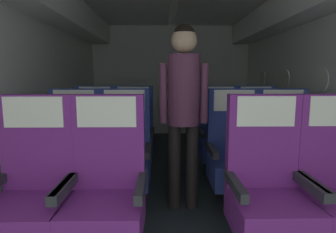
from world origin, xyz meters
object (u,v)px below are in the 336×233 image
(seat_c_right_aisle, at_px, (256,137))
(flight_attendant, at_px, (184,97))
(seat_b_left_window, at_px, (73,156))
(seat_b_left_aisle, at_px, (124,156))
(seat_c_right_window, at_px, (219,137))
(seat_a_left_window, at_px, (32,195))
(seat_b_right_window, at_px, (235,156))
(seat_c_left_aisle, at_px, (133,138))
(seat_b_right_aisle, at_px, (284,156))
(seat_a_left_aisle, at_px, (106,194))
(seat_a_right_window, at_px, (267,193))
(seat_c_left_window, at_px, (94,138))

(seat_c_right_aisle, bearing_deg, flight_attendant, -136.31)
(seat_b_left_window, xyz_separation_m, flight_attendant, (1.03, -0.10, 0.56))
(seat_b_left_window, distance_m, seat_b_left_aisle, 0.48)
(seat_c_right_window, bearing_deg, seat_a_left_window, -132.36)
(seat_b_right_window, distance_m, seat_c_left_aisle, 1.33)
(seat_b_left_aisle, height_order, seat_b_right_aisle, same)
(seat_c_right_aisle, bearing_deg, seat_b_right_window, -119.71)
(seat_a_left_aisle, height_order, seat_b_right_window, same)
(seat_b_left_window, height_order, seat_b_left_aisle, same)
(seat_b_left_window, height_order, flight_attendant, flight_attendant)
(seat_a_right_window, relative_size, seat_b_left_aisle, 1.00)
(seat_a_left_aisle, bearing_deg, seat_c_left_aisle, 90.10)
(seat_b_left_aisle, xyz_separation_m, seat_b_right_window, (1.04, -0.02, 0.00))
(seat_a_left_window, distance_m, seat_b_right_aisle, 2.16)
(seat_b_right_window, bearing_deg, seat_a_right_window, -89.73)
(seat_c_left_aisle, bearing_deg, seat_c_left_window, 178.74)
(seat_a_left_window, bearing_deg, seat_a_left_aisle, 0.30)
(seat_c_left_aisle, bearing_deg, seat_c_right_aisle, 0.87)
(seat_a_left_window, relative_size, flight_attendant, 0.66)
(seat_b_left_window, bearing_deg, seat_a_left_window, -89.42)
(seat_b_right_window, distance_m, seat_c_right_window, 0.83)
(seat_a_left_aisle, distance_m, seat_c_left_aisle, 1.67)
(seat_b_right_aisle, height_order, seat_c_right_aisle, same)
(seat_a_left_window, distance_m, seat_c_right_window, 2.26)
(seat_b_right_aisle, relative_size, seat_c_right_aisle, 1.00)
(seat_a_right_window, bearing_deg, seat_b_right_window, 90.27)
(seat_b_right_window, relative_size, flight_attendant, 0.66)
(seat_b_left_aisle, relative_size, seat_c_right_window, 1.00)
(flight_attendant, bearing_deg, seat_c_left_aisle, -59.02)
(seat_c_left_window, bearing_deg, seat_a_right_window, -47.60)
(seat_b_left_aisle, distance_m, seat_c_right_window, 1.33)
(seat_c_left_aisle, distance_m, seat_c_right_window, 1.05)
(seat_b_right_window, relative_size, seat_c_right_aisle, 1.00)
(seat_a_left_aisle, relative_size, seat_c_right_window, 1.00)
(seat_c_left_aisle, bearing_deg, seat_a_right_window, -57.72)
(seat_c_left_aisle, bearing_deg, seat_b_left_window, -120.62)
(seat_b_left_aisle, relative_size, seat_c_left_window, 1.00)
(seat_c_left_aisle, bearing_deg, seat_b_right_window, -38.39)
(seat_a_right_window, relative_size, seat_c_left_aisle, 1.00)
(seat_a_left_aisle, distance_m, seat_b_right_window, 1.34)
(seat_b_left_aisle, distance_m, seat_b_right_aisle, 1.52)
(seat_c_left_window, bearing_deg, seat_a_left_window, -89.74)
(seat_b_right_window, xyz_separation_m, seat_c_right_aisle, (0.48, 0.85, 0.00))
(seat_b_right_aisle, bearing_deg, seat_b_left_window, 179.97)
(seat_a_right_window, height_order, seat_b_left_window, same)
(seat_a_right_window, height_order, seat_b_left_aisle, same)
(seat_b_left_aisle, xyz_separation_m, seat_c_right_aisle, (1.52, 0.83, 0.00))
(seat_a_right_window, height_order, seat_b_right_window, same)
(seat_b_left_window, distance_m, seat_c_left_aisle, 0.94)
(seat_c_left_window, distance_m, seat_c_left_aisle, 0.48)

